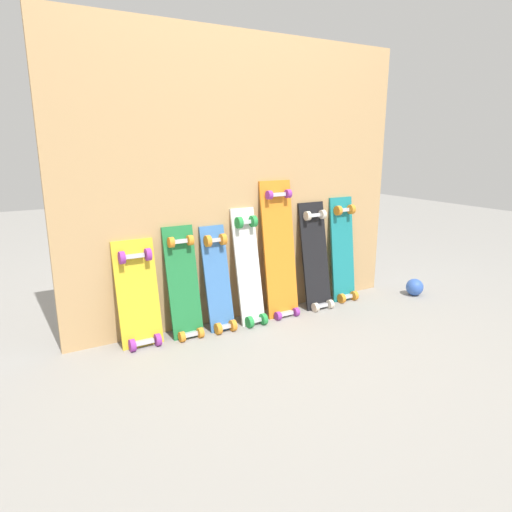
{
  "coord_description": "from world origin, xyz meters",
  "views": [
    {
      "loc": [
        -1.36,
        -2.42,
        1.13
      ],
      "look_at": [
        0.0,
        -0.07,
        0.43
      ],
      "focal_mm": 31.6,
      "sensor_mm": 36.0,
      "label": 1
    }
  ],
  "objects_px": {
    "skateboard_orange": "(280,255)",
    "skateboard_black": "(316,261)",
    "skateboard_blue": "(218,284)",
    "skateboard_teal": "(343,254)",
    "skateboard_green": "(184,288)",
    "rubber_ball": "(415,287)",
    "skateboard_white": "(249,271)",
    "skateboard_yellow": "(139,299)"
  },
  "relations": [
    {
      "from": "skateboard_blue",
      "to": "skateboard_teal",
      "type": "height_order",
      "value": "skateboard_teal"
    },
    {
      "from": "skateboard_black",
      "to": "skateboard_teal",
      "type": "bearing_deg",
      "value": 5.16
    },
    {
      "from": "skateboard_black",
      "to": "rubber_ball",
      "type": "xyz_separation_m",
      "value": [
        0.79,
        -0.2,
        -0.27
      ]
    },
    {
      "from": "skateboard_green",
      "to": "rubber_ball",
      "type": "height_order",
      "value": "skateboard_green"
    },
    {
      "from": "skateboard_blue",
      "to": "skateboard_white",
      "type": "relative_size",
      "value": 0.88
    },
    {
      "from": "skateboard_black",
      "to": "skateboard_white",
      "type": "bearing_deg",
      "value": -179.06
    },
    {
      "from": "skateboard_blue",
      "to": "rubber_ball",
      "type": "bearing_deg",
      "value": -7.15
    },
    {
      "from": "skateboard_white",
      "to": "skateboard_teal",
      "type": "xyz_separation_m",
      "value": [
        0.8,
        0.03,
        0.01
      ]
    },
    {
      "from": "skateboard_blue",
      "to": "skateboard_orange",
      "type": "xyz_separation_m",
      "value": [
        0.45,
        0.01,
        0.12
      ]
    },
    {
      "from": "skateboard_black",
      "to": "skateboard_yellow",
      "type": "bearing_deg",
      "value": 179.35
    },
    {
      "from": "skateboard_blue",
      "to": "rubber_ball",
      "type": "distance_m",
      "value": 1.56
    },
    {
      "from": "skateboard_white",
      "to": "skateboard_teal",
      "type": "height_order",
      "value": "skateboard_teal"
    },
    {
      "from": "skateboard_yellow",
      "to": "rubber_ball",
      "type": "bearing_deg",
      "value": -5.99
    },
    {
      "from": "skateboard_blue",
      "to": "skateboard_black",
      "type": "xyz_separation_m",
      "value": [
        0.74,
        0.01,
        0.04
      ]
    },
    {
      "from": "skateboard_yellow",
      "to": "skateboard_black",
      "type": "height_order",
      "value": "skateboard_black"
    },
    {
      "from": "skateboard_yellow",
      "to": "rubber_ball",
      "type": "height_order",
      "value": "skateboard_yellow"
    },
    {
      "from": "skateboard_white",
      "to": "skateboard_orange",
      "type": "relative_size",
      "value": 0.83
    },
    {
      "from": "skateboard_yellow",
      "to": "skateboard_teal",
      "type": "height_order",
      "value": "skateboard_teal"
    },
    {
      "from": "skateboard_black",
      "to": "skateboard_teal",
      "type": "relative_size",
      "value": 0.98
    },
    {
      "from": "skateboard_yellow",
      "to": "rubber_ball",
      "type": "xyz_separation_m",
      "value": [
        2.02,
        -0.21,
        -0.2
      ]
    },
    {
      "from": "skateboard_green",
      "to": "skateboard_teal",
      "type": "height_order",
      "value": "skateboard_teal"
    },
    {
      "from": "skateboard_blue",
      "to": "skateboard_teal",
      "type": "bearing_deg",
      "value": 1.66
    },
    {
      "from": "skateboard_yellow",
      "to": "skateboard_green",
      "type": "bearing_deg",
      "value": -2.18
    },
    {
      "from": "skateboard_white",
      "to": "rubber_ball",
      "type": "xyz_separation_m",
      "value": [
        1.32,
        -0.19,
        -0.27
      ]
    },
    {
      "from": "skateboard_yellow",
      "to": "skateboard_teal",
      "type": "bearing_deg",
      "value": 0.38
    },
    {
      "from": "skateboard_green",
      "to": "skateboard_orange",
      "type": "distance_m",
      "value": 0.68
    },
    {
      "from": "skateboard_teal",
      "to": "rubber_ball",
      "type": "distance_m",
      "value": 0.63
    },
    {
      "from": "skateboard_white",
      "to": "skateboard_green",
      "type": "bearing_deg",
      "value": 178.33
    },
    {
      "from": "skateboard_teal",
      "to": "rubber_ball",
      "type": "xyz_separation_m",
      "value": [
        0.52,
        -0.22,
        -0.28
      ]
    },
    {
      "from": "skateboard_yellow",
      "to": "skateboard_white",
      "type": "bearing_deg",
      "value": -1.86
    },
    {
      "from": "skateboard_orange",
      "to": "rubber_ball",
      "type": "relative_size",
      "value": 7.48
    },
    {
      "from": "skateboard_yellow",
      "to": "skateboard_white",
      "type": "distance_m",
      "value": 0.7
    },
    {
      "from": "skateboard_teal",
      "to": "skateboard_yellow",
      "type": "bearing_deg",
      "value": -179.62
    },
    {
      "from": "skateboard_yellow",
      "to": "skateboard_green",
      "type": "xyz_separation_m",
      "value": [
        0.27,
        -0.01,
        0.02
      ]
    },
    {
      "from": "skateboard_green",
      "to": "skateboard_teal",
      "type": "relative_size",
      "value": 0.89
    },
    {
      "from": "skateboard_yellow",
      "to": "skateboard_white",
      "type": "relative_size",
      "value": 0.84
    },
    {
      "from": "skateboard_green",
      "to": "skateboard_orange",
      "type": "xyz_separation_m",
      "value": [
        0.67,
        0.0,
        0.12
      ]
    },
    {
      "from": "skateboard_white",
      "to": "rubber_ball",
      "type": "height_order",
      "value": "skateboard_white"
    },
    {
      "from": "skateboard_blue",
      "to": "skateboard_white",
      "type": "distance_m",
      "value": 0.22
    },
    {
      "from": "skateboard_orange",
      "to": "rubber_ball",
      "type": "height_order",
      "value": "skateboard_orange"
    },
    {
      "from": "skateboard_green",
      "to": "rubber_ball",
      "type": "relative_size",
      "value": 5.64
    },
    {
      "from": "skateboard_orange",
      "to": "skateboard_black",
      "type": "xyz_separation_m",
      "value": [
        0.29,
        -0.01,
        -0.08
      ]
    }
  ]
}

